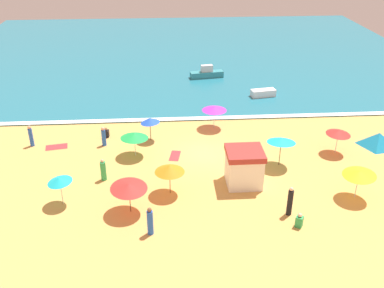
{
  "coord_description": "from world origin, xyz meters",
  "views": [
    {
      "loc": [
        -2.92,
        -28.43,
        15.83
      ],
      "look_at": [
        -0.96,
        0.09,
        0.8
      ],
      "focal_mm": 40.26,
      "sensor_mm": 36.0,
      "label": 1
    }
  ],
  "objects_px": {
    "beach_umbrella_2": "(129,186)",
    "beach_umbrella_7": "(150,120)",
    "small_boat_0": "(207,73)",
    "beach_umbrella_4": "(281,140)",
    "beach_umbrella_6": "(339,132)",
    "beachgoer_3": "(299,221)",
    "beach_umbrella_0": "(59,180)",
    "beach_umbrella_5": "(214,108)",
    "small_boat_1": "(263,93)",
    "beachgoer_2": "(103,170)",
    "beachgoer_1": "(104,137)",
    "beachgoer_5": "(290,202)",
    "beach_umbrella_9": "(359,173)",
    "beach_umbrella_8": "(170,169)",
    "lifeguard_cabana": "(244,167)",
    "beach_tent": "(378,140)",
    "beachgoer_6": "(31,136)",
    "beachgoer_0": "(106,133)",
    "beach_umbrella_3": "(134,136)",
    "beachgoer_4": "(150,222)"
  },
  "relations": [
    {
      "from": "beach_umbrella_0",
      "to": "small_boat_0",
      "type": "bearing_deg",
      "value": 63.92
    },
    {
      "from": "lifeguard_cabana",
      "to": "beach_umbrella_5",
      "type": "distance_m",
      "value": 8.89
    },
    {
      "from": "beach_umbrella_4",
      "to": "beach_tent",
      "type": "relative_size",
      "value": 0.78
    },
    {
      "from": "beach_umbrella_9",
      "to": "beachgoer_2",
      "type": "bearing_deg",
      "value": 168.85
    },
    {
      "from": "beach_umbrella_2",
      "to": "beach_umbrella_6",
      "type": "distance_m",
      "value": 16.42
    },
    {
      "from": "beach_umbrella_4",
      "to": "beach_umbrella_6",
      "type": "xyz_separation_m",
      "value": [
        4.74,
        1.51,
        -0.28
      ]
    },
    {
      "from": "beachgoer_2",
      "to": "beachgoer_5",
      "type": "bearing_deg",
      "value": -22.09
    },
    {
      "from": "beach_umbrella_4",
      "to": "beach_umbrella_8",
      "type": "height_order",
      "value": "beach_umbrella_4"
    },
    {
      "from": "beachgoer_1",
      "to": "beachgoer_5",
      "type": "distance_m",
      "value": 15.52
    },
    {
      "from": "beach_umbrella_2",
      "to": "beach_umbrella_5",
      "type": "distance_m",
      "value": 13.12
    },
    {
      "from": "beachgoer_3",
      "to": "beachgoer_2",
      "type": "bearing_deg",
      "value": 153.61
    },
    {
      "from": "beach_umbrella_2",
      "to": "beach_umbrella_4",
      "type": "xyz_separation_m",
      "value": [
        10.39,
        4.89,
        0.2
      ]
    },
    {
      "from": "beachgoer_2",
      "to": "small_boat_0",
      "type": "distance_m",
      "value": 22.38
    },
    {
      "from": "beach_umbrella_5",
      "to": "beach_umbrella_6",
      "type": "relative_size",
      "value": 1.11
    },
    {
      "from": "beach_umbrella_8",
      "to": "beach_umbrella_9",
      "type": "xyz_separation_m",
      "value": [
        11.77,
        -1.29,
        -0.03
      ]
    },
    {
      "from": "beach_umbrella_7",
      "to": "beachgoer_3",
      "type": "height_order",
      "value": "beach_umbrella_7"
    },
    {
      "from": "beach_umbrella_4",
      "to": "small_boat_1",
      "type": "height_order",
      "value": "beach_umbrella_4"
    },
    {
      "from": "beachgoer_5",
      "to": "small_boat_0",
      "type": "height_order",
      "value": "beachgoer_5"
    },
    {
      "from": "beach_umbrella_8",
      "to": "beach_umbrella_4",
      "type": "bearing_deg",
      "value": 21.08
    },
    {
      "from": "beach_umbrella_0",
      "to": "beach_umbrella_5",
      "type": "bearing_deg",
      "value": 44.15
    },
    {
      "from": "beach_umbrella_6",
      "to": "beachgoer_5",
      "type": "distance_m",
      "value": 9.28
    },
    {
      "from": "beach_umbrella_6",
      "to": "small_boat_0",
      "type": "distance_m",
      "value": 19.59
    },
    {
      "from": "lifeguard_cabana",
      "to": "beachgoer_6",
      "type": "distance_m",
      "value": 16.86
    },
    {
      "from": "beachgoer_4",
      "to": "lifeguard_cabana",
      "type": "bearing_deg",
      "value": 38.16
    },
    {
      "from": "beach_umbrella_7",
      "to": "small_boat_0",
      "type": "distance_m",
      "value": 15.9
    },
    {
      "from": "lifeguard_cabana",
      "to": "beach_umbrella_6",
      "type": "height_order",
      "value": "lifeguard_cabana"
    },
    {
      "from": "beach_umbrella_9",
      "to": "beach_umbrella_7",
      "type": "bearing_deg",
      "value": 145.69
    },
    {
      "from": "beachgoer_3",
      "to": "beachgoer_0",
      "type": "bearing_deg",
      "value": 134.87
    },
    {
      "from": "beach_umbrella_2",
      "to": "beachgoer_1",
      "type": "distance_m",
      "value": 9.23
    },
    {
      "from": "beach_umbrella_3",
      "to": "beach_umbrella_6",
      "type": "bearing_deg",
      "value": -2.34
    },
    {
      "from": "beach_umbrella_2",
      "to": "small_boat_0",
      "type": "distance_m",
      "value": 25.24
    },
    {
      "from": "beach_umbrella_0",
      "to": "beach_umbrella_5",
      "type": "distance_m",
      "value": 14.86
    },
    {
      "from": "beach_umbrella_7",
      "to": "beachgoer_1",
      "type": "height_order",
      "value": "beach_umbrella_7"
    },
    {
      "from": "beach_umbrella_0",
      "to": "beach_umbrella_5",
      "type": "relative_size",
      "value": 0.71
    },
    {
      "from": "beach_umbrella_7",
      "to": "small_boat_0",
      "type": "bearing_deg",
      "value": 67.86
    },
    {
      "from": "beach_umbrella_7",
      "to": "small_boat_0",
      "type": "height_order",
      "value": "beach_umbrella_7"
    },
    {
      "from": "beach_umbrella_2",
      "to": "beachgoer_3",
      "type": "relative_size",
      "value": 3.28
    },
    {
      "from": "beach_umbrella_2",
      "to": "beach_umbrella_7",
      "type": "distance_m",
      "value": 9.57
    },
    {
      "from": "beach_umbrella_9",
      "to": "beachgoer_2",
      "type": "distance_m",
      "value": 16.58
    },
    {
      "from": "beach_umbrella_7",
      "to": "beachgoer_3",
      "type": "distance_m",
      "value": 14.6
    },
    {
      "from": "beach_umbrella_4",
      "to": "beach_umbrella_8",
      "type": "relative_size",
      "value": 0.95
    },
    {
      "from": "beachgoer_6",
      "to": "beach_umbrella_8",
      "type": "bearing_deg",
      "value": -34.42
    },
    {
      "from": "beachgoer_2",
      "to": "beachgoer_1",
      "type": "bearing_deg",
      "value": 96.11
    },
    {
      "from": "beach_umbrella_9",
      "to": "beach_tent",
      "type": "relative_size",
      "value": 0.94
    },
    {
      "from": "lifeguard_cabana",
      "to": "beach_tent",
      "type": "distance_m",
      "value": 12.22
    },
    {
      "from": "beachgoer_1",
      "to": "beachgoer_2",
      "type": "height_order",
      "value": "beachgoer_2"
    },
    {
      "from": "beach_umbrella_5",
      "to": "beach_umbrella_8",
      "type": "distance_m",
      "value": 10.4
    },
    {
      "from": "beach_umbrella_2",
      "to": "beach_umbrella_7",
      "type": "bearing_deg",
      "value": 83.59
    },
    {
      "from": "beach_umbrella_7",
      "to": "beach_umbrella_9",
      "type": "xyz_separation_m",
      "value": [
        13.15,
        -8.98,
        0.08
      ]
    },
    {
      "from": "beach_umbrella_0",
      "to": "beach_umbrella_6",
      "type": "xyz_separation_m",
      "value": [
        19.39,
        5.3,
        0.0
      ]
    }
  ]
}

